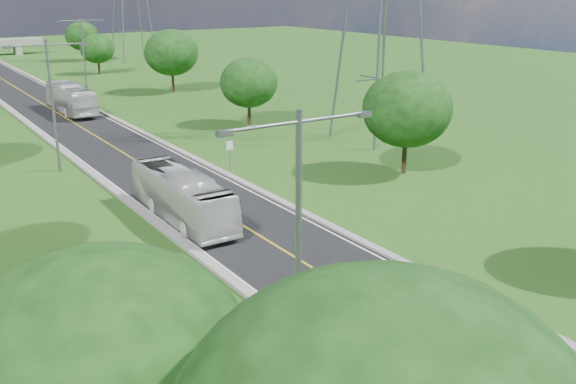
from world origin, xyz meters
The scene contains 16 objects.
ground centered at (0.00, 60.00, 0.00)m, with size 260.00×260.00×0.00m, color #255919.
road centered at (0.00, 66.00, 0.03)m, with size 8.00×150.00×0.06m, color black.
curb_left centered at (-4.25, 66.00, 0.11)m, with size 0.50×150.00×0.22m, color gray.
curb_right centered at (4.25, 66.00, 0.11)m, with size 0.50×150.00×0.22m, color gray.
speed_limit_sign centered at (5.20, 37.98, 1.60)m, with size 0.55×0.09×2.40m.
streetlight_near_left centered at (-6.00, 12.00, 5.94)m, with size 5.90×0.25×10.00m.
streetlight_mid_left centered at (-6.00, 45.00, 5.94)m, with size 5.90×0.25×10.00m.
streetlight_far_right centered at (6.00, 78.00, 5.94)m, with size 5.90×0.25×10.00m.
tree_la centered at (-14.00, 8.00, 5.27)m, with size 7.14×7.14×8.30m.
tree_rb centered at (16.00, 30.00, 4.95)m, with size 6.72×6.72×7.82m.
tree_rc centered at (15.00, 52.00, 4.33)m, with size 5.88×5.88×6.84m.
tree_rd centered at (17.00, 76.00, 5.27)m, with size 7.14×7.14×8.30m.
tree_re centered at (14.50, 100.00, 4.02)m, with size 5.46×5.46×6.35m.
tree_rf centered at (18.00, 120.00, 4.64)m, with size 6.30×6.30×7.33m.
bus_outbound centered at (1.41, 68.42, 1.67)m, with size 2.70×11.53×3.21m, color silver.
bus_inbound centered at (-2.54, 29.71, 1.57)m, with size 2.53×10.82×3.01m, color silver.
Camera 1 is at (-17.41, -4.78, 13.78)m, focal length 40.00 mm.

